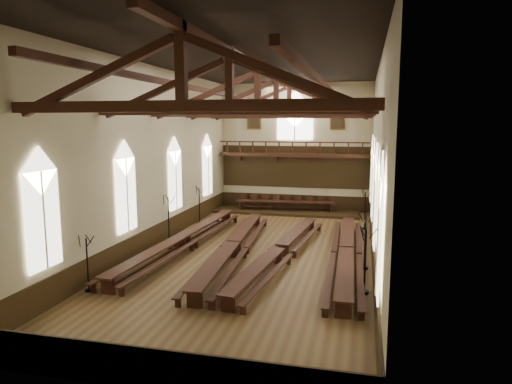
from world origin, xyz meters
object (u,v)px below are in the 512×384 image
refectory_row_a (183,238)px  candelabrum_left_near (88,274)px  candelabrum_left_mid (169,228)px  refectory_row_c (281,250)px  high_table (285,202)px  candelabrum_left_far (200,212)px  candelabrum_right_mid (365,252)px  candelabrum_right_far (365,217)px  refectory_row_b (233,245)px  dais (285,211)px  refectory_row_d (346,251)px  candelabrum_right_near (365,273)px

refectory_row_a → candelabrum_left_near: size_ratio=6.24×
candelabrum_left_near → candelabrum_left_mid: size_ratio=0.85×
refectory_row_c → high_table: bearing=98.6°
candelabrum_left_far → candelabrum_right_mid: 13.42m
refectory_row_a → refectory_row_c: (5.64, -0.85, -0.05)m
candelabrum_right_far → refectory_row_c: bearing=-117.3°
refectory_row_b → high_table: high_table is taller
dais → candelabrum_right_far: candelabrum_right_far is taller
candelabrum_left_mid → candelabrum_right_far: bearing=28.6°
refectory_row_d → high_table: (-5.11, 11.77, 0.24)m
high_table → candelabrum_left_mid: candelabrum_left_mid is taller
refectory_row_c → candelabrum_left_far: candelabrum_left_far is taller
dais → candelabrum_right_mid: size_ratio=4.16×
refectory_row_c → candelabrum_right_far: size_ratio=5.50×
refectory_row_d → candelabrum_left_mid: size_ratio=5.19×
refectory_row_d → refectory_row_c: bearing=-170.5°
refectory_row_c → candelabrum_left_near: (-6.96, -6.09, 0.19)m
refectory_row_b → refectory_row_c: bearing=-5.4°
refectory_row_c → candelabrum_right_far: (4.14, 8.01, 0.26)m
refectory_row_b → candelabrum_right_mid: (6.71, -0.73, 0.26)m
candelabrum_left_near → candelabrum_left_far: (0.00, 13.16, 0.07)m
refectory_row_a → dais: 12.08m
candelabrum_left_mid → candelabrum_right_mid: candelabrum_left_mid is taller
candelabrum_right_far → candelabrum_right_mid: bearing=-90.0°
refectory_row_b → candelabrum_right_mid: 6.76m
dais → high_table: bearing=-76.0°
refectory_row_d → candelabrum_left_far: bearing=147.4°
refectory_row_b → candelabrum_left_far: bearing=122.8°
high_table → candelabrum_left_far: size_ratio=2.90×
dais → candelabrum_left_near: 19.11m
refectory_row_b → refectory_row_d: size_ratio=1.01×
candelabrum_left_near → candelabrum_right_far: (11.10, 14.10, 0.07)m
candelabrum_right_near → candelabrum_right_mid: (-0.00, 3.24, -0.03)m
refectory_row_c → candelabrum_left_near: bearing=-138.8°
candelabrum_left_far → candelabrum_right_near: size_ratio=0.93×
high_table → candelabrum_right_mid: size_ratio=2.79×
refectory_row_c → dais: 12.46m
candelabrum_left_near → dais: bearing=74.5°
refectory_row_d → candelabrum_right_mid: (0.89, -1.02, 0.27)m
refectory_row_c → dais: bearing=98.6°
candelabrum_left_mid → refectory_row_b: bearing=-21.4°
dais → high_table: 0.70m
dais → candelabrum_right_near: size_ratio=4.03×
refectory_row_a → refectory_row_d: 8.90m
candelabrum_left_near → candelabrum_right_near: size_ratio=0.85×
refectory_row_a → candelabrum_right_near: bearing=-25.0°
high_table → candelabrum_right_near: 17.12m
candelabrum_right_mid → candelabrum_right_far: candelabrum_right_mid is taller
dais → candelabrum_left_mid: candelabrum_left_mid is taller
candelabrum_right_near → candelabrum_right_far: size_ratio=1.08×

